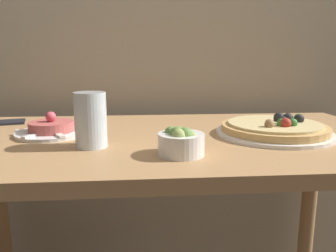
% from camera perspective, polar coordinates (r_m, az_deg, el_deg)
% --- Properties ---
extents(dining_table, '(1.36, 0.70, 0.74)m').
position_cam_1_polar(dining_table, '(0.98, -0.42, -7.46)').
color(dining_table, '#AD7F51').
rests_on(dining_table, ground_plane).
extents(pizza_plate, '(0.33, 0.33, 0.06)m').
position_cam_1_polar(pizza_plate, '(1.00, 18.11, -0.44)').
color(pizza_plate, white).
rests_on(pizza_plate, dining_table).
extents(tartare_plate, '(0.21, 0.20, 0.07)m').
position_cam_1_polar(tartare_plate, '(1.01, -19.60, -0.53)').
color(tartare_plate, white).
rests_on(tartare_plate, dining_table).
extents(small_bowl, '(0.11, 0.11, 0.07)m').
position_cam_1_polar(small_bowl, '(0.75, 2.24, -2.74)').
color(small_bowl, white).
rests_on(small_bowl, dining_table).
extents(drinking_glass, '(0.08, 0.08, 0.14)m').
position_cam_1_polar(drinking_glass, '(0.84, -13.32, 1.04)').
color(drinking_glass, silver).
rests_on(drinking_glass, dining_table).
extents(napkin, '(0.15, 0.11, 0.01)m').
position_cam_1_polar(napkin, '(1.25, -26.66, 0.56)').
color(napkin, black).
rests_on(napkin, dining_table).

